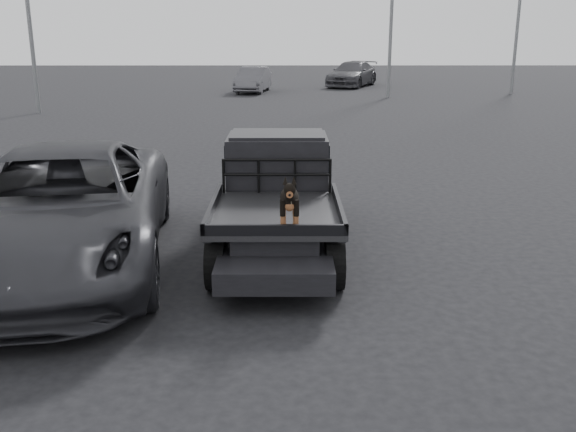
{
  "coord_description": "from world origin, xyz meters",
  "views": [
    {
      "loc": [
        0.53,
        -7.89,
        3.52
      ],
      "look_at": [
        0.55,
        -0.23,
        1.29
      ],
      "focal_mm": 40.0,
      "sensor_mm": 36.0,
      "label": 1
    }
  ],
  "objects_px": {
    "dog": "(289,202)",
    "distant_car_a": "(253,80)",
    "distant_car_b": "(352,74)",
    "parked_suv": "(62,209)",
    "flatbed_ute": "(277,222)"
  },
  "relations": [
    {
      "from": "flatbed_ute",
      "to": "distant_car_b",
      "type": "bearing_deg",
      "value": 82.18
    },
    {
      "from": "dog",
      "to": "distant_car_a",
      "type": "height_order",
      "value": "dog"
    },
    {
      "from": "dog",
      "to": "parked_suv",
      "type": "relative_size",
      "value": 0.11
    },
    {
      "from": "distant_car_a",
      "to": "distant_car_b",
      "type": "relative_size",
      "value": 0.81
    },
    {
      "from": "flatbed_ute",
      "to": "distant_car_a",
      "type": "relative_size",
      "value": 1.24
    },
    {
      "from": "parked_suv",
      "to": "distant_car_a",
      "type": "distance_m",
      "value": 28.88
    },
    {
      "from": "parked_suv",
      "to": "distant_car_b",
      "type": "height_order",
      "value": "parked_suv"
    },
    {
      "from": "distant_car_a",
      "to": "dog",
      "type": "bearing_deg",
      "value": -78.3
    },
    {
      "from": "distant_car_a",
      "to": "parked_suv",
      "type": "bearing_deg",
      "value": -85.01
    },
    {
      "from": "distant_car_a",
      "to": "distant_car_b",
      "type": "distance_m",
      "value": 7.37
    },
    {
      "from": "distant_car_b",
      "to": "dog",
      "type": "bearing_deg",
      "value": -73.6
    },
    {
      "from": "dog",
      "to": "parked_suv",
      "type": "height_order",
      "value": "parked_suv"
    },
    {
      "from": "flatbed_ute",
      "to": "parked_suv",
      "type": "distance_m",
      "value": 3.37
    },
    {
      "from": "dog",
      "to": "parked_suv",
      "type": "xyz_separation_m",
      "value": [
        -3.45,
        1.04,
        -0.38
      ]
    },
    {
      "from": "dog",
      "to": "distant_car_b",
      "type": "height_order",
      "value": "dog"
    }
  ]
}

